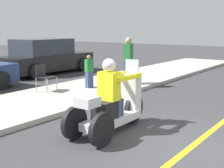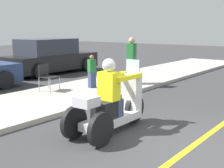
{
  "view_description": "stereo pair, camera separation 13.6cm",
  "coord_description": "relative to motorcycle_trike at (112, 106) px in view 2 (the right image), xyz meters",
  "views": [
    {
      "loc": [
        -4.95,
        -1.93,
        2.07
      ],
      "look_at": [
        -0.11,
        1.6,
        0.98
      ],
      "focal_mm": 50.0,
      "sensor_mm": 36.0,
      "label": 1
    },
    {
      "loc": [
        -4.87,
        -2.04,
        2.07
      ],
      "look_at": [
        -0.11,
        1.6,
        0.98
      ],
      "focal_mm": 50.0,
      "sensor_mm": 36.0,
      "label": 2
    }
  ],
  "objects": [
    {
      "name": "parked_car_lot_right",
      "position": [
        4.77,
        7.22,
        0.2
      ],
      "size": [
        4.46,
        2.03,
        1.57
      ],
      "color": "black",
      "rests_on": "ground"
    },
    {
      "name": "lane_stripe",
      "position": [
        -0.0,
        -1.6,
        -0.53
      ],
      "size": [
        24.0,
        0.12,
        0.01
      ],
      "color": "gold",
      "rests_on": "ground"
    },
    {
      "name": "sidewalk_strip",
      "position": [
        0.11,
        3.0,
        -0.48
      ],
      "size": [
        28.0,
        2.8,
        0.12
      ],
      "color": "#B2ADA3",
      "rests_on": "ground"
    },
    {
      "name": "folding_chair_set_back",
      "position": [
        1.57,
        3.74,
        0.09
      ],
      "size": [
        0.52,
        0.52,
        0.82
      ],
      "color": "#A5A8AD",
      "rests_on": "sidewalk_strip"
    },
    {
      "name": "ground_plane",
      "position": [
        0.11,
        -1.6,
        -0.54
      ],
      "size": [
        60.0,
        60.0,
        0.0
      ],
      "primitive_type": "plane",
      "color": "#38383A"
    },
    {
      "name": "spectator_far_back",
      "position": [
        2.83,
        3.0,
        0.1
      ],
      "size": [
        0.28,
        0.19,
        1.07
      ],
      "color": "#38476B",
      "rests_on": "sidewalk_strip"
    },
    {
      "name": "spectator_end_of_line",
      "position": [
        4.16,
        2.33,
        0.36
      ],
      "size": [
        0.43,
        0.32,
        1.62
      ],
      "color": "#38476B",
      "rests_on": "sidewalk_strip"
    },
    {
      "name": "motorcycle_trike",
      "position": [
        0.0,
        0.0,
        0.0
      ],
      "size": [
        2.18,
        0.75,
        1.49
      ],
      "color": "black",
      "rests_on": "ground"
    }
  ]
}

